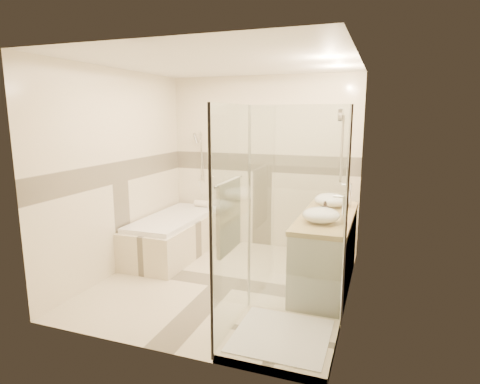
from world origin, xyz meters
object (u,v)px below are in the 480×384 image
(bathtub, at_px, (175,234))
(shower_enclosure, at_px, (272,284))
(vessel_sink_far, at_px, (321,215))
(amenity_bottle_a, at_px, (324,210))
(vessel_sink_near, at_px, (331,200))
(vanity, at_px, (326,251))
(amenity_bottle_b, at_px, (325,209))

(bathtub, bearing_deg, shower_enclosure, -41.10)
(vessel_sink_far, relative_size, amenity_bottle_a, 2.38)
(shower_enclosure, xyz_separation_m, vessel_sink_near, (0.27, 1.70, 0.42))
(vanity, relative_size, shower_enclosure, 0.79)
(shower_enclosure, distance_m, amenity_bottle_a, 1.23)
(amenity_bottle_b, bearing_deg, bathtub, 168.88)
(amenity_bottle_b, bearing_deg, vessel_sink_near, 90.00)
(bathtub, xyz_separation_m, amenity_bottle_a, (2.13, -0.50, 0.62))
(vanity, relative_size, vessel_sink_near, 4.05)
(amenity_bottle_b, bearing_deg, shower_enclosure, -102.79)
(vessel_sink_near, height_order, amenity_bottle_a, amenity_bottle_a)
(bathtub, bearing_deg, amenity_bottle_b, -11.12)
(vessel_sink_far, bearing_deg, amenity_bottle_b, 90.00)
(vessel_sink_far, height_order, amenity_bottle_a, amenity_bottle_a)
(bathtub, bearing_deg, amenity_bottle_a, -13.10)
(vanity, height_order, vessel_sink_far, vessel_sink_far)
(bathtub, distance_m, vessel_sink_far, 2.33)
(vessel_sink_near, height_order, amenity_bottle_b, amenity_bottle_b)
(bathtub, xyz_separation_m, vanity, (2.15, -0.35, 0.12))
(shower_enclosure, distance_m, vessel_sink_near, 1.77)
(vessel_sink_near, distance_m, vessel_sink_far, 0.78)
(bathtub, xyz_separation_m, vessel_sink_far, (2.13, -0.70, 0.62))
(amenity_bottle_a, xyz_separation_m, amenity_bottle_b, (0.00, 0.08, 0.00))
(vanity, distance_m, amenity_bottle_a, 0.53)
(bathtub, height_order, amenity_bottle_a, amenity_bottle_a)
(vanity, distance_m, amenity_bottle_b, 0.51)
(vessel_sink_far, distance_m, amenity_bottle_b, 0.28)
(vanity, xyz_separation_m, shower_enclosure, (-0.29, -1.27, 0.08))
(bathtub, relative_size, vessel_sink_near, 4.25)
(bathtub, bearing_deg, vanity, -9.25)
(shower_enclosure, bearing_deg, vessel_sink_near, 80.88)
(vanity, distance_m, vessel_sink_far, 0.61)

